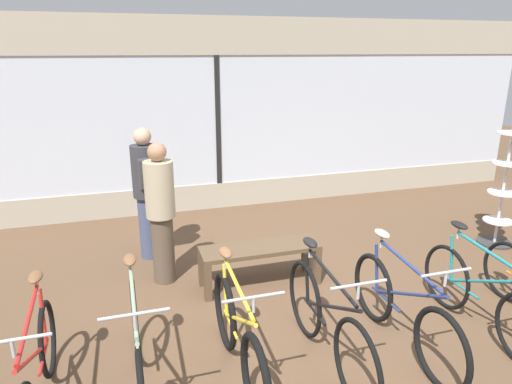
# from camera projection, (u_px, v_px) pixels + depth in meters

# --- Properties ---
(ground_plane) EXTENTS (24.00, 24.00, 0.00)m
(ground_plane) POSITION_uv_depth(u_px,v_px,m) (303.00, 327.00, 4.62)
(ground_plane) COLOR brown
(shop_back_wall) EXTENTS (12.00, 0.08, 3.20)m
(shop_back_wall) POSITION_uv_depth(u_px,v_px,m) (217.00, 115.00, 7.64)
(shop_back_wall) COLOR #B2A893
(shop_back_wall) RESTS_ON ground_plane
(bicycle_far_left) EXTENTS (0.46, 1.72, 1.01)m
(bicycle_far_left) POSITION_uv_depth(u_px,v_px,m) (38.00, 373.00, 3.42)
(bicycle_far_left) COLOR black
(bicycle_far_left) RESTS_ON ground_plane
(bicycle_left) EXTENTS (0.46, 1.80, 1.05)m
(bicycle_left) POSITION_uv_depth(u_px,v_px,m) (138.00, 351.00, 3.62)
(bicycle_left) COLOR black
(bicycle_left) RESTS_ON ground_plane
(bicycle_center_left) EXTENTS (0.46, 1.73, 1.04)m
(bicycle_center_left) POSITION_uv_depth(u_px,v_px,m) (238.00, 338.00, 3.80)
(bicycle_center_left) COLOR black
(bicycle_center_left) RESTS_ON ground_plane
(bicycle_center) EXTENTS (0.46, 1.78, 1.05)m
(bicycle_center) POSITION_uv_depth(u_px,v_px,m) (327.00, 323.00, 3.97)
(bicycle_center) COLOR black
(bicycle_center) RESTS_ON ground_plane
(bicycle_center_right) EXTENTS (0.46, 1.77, 1.03)m
(bicycle_center_right) POSITION_uv_depth(u_px,v_px,m) (402.00, 311.00, 4.21)
(bicycle_center_right) COLOR black
(bicycle_center_right) RESTS_ON ground_plane
(bicycle_right) EXTENTS (0.46, 1.74, 1.03)m
(bicycle_right) POSITION_uv_depth(u_px,v_px,m) (482.00, 297.00, 4.44)
(bicycle_right) COLOR black
(bicycle_right) RESTS_ON ground_plane
(accessory_rack) EXTENTS (0.48, 0.48, 1.71)m
(accessory_rack) POSITION_uv_depth(u_px,v_px,m) (502.00, 197.00, 6.41)
(accessory_rack) COLOR #333333
(accessory_rack) RESTS_ON ground_plane
(display_bench) EXTENTS (1.40, 0.44, 0.49)m
(display_bench) POSITION_uv_depth(u_px,v_px,m) (260.00, 253.00, 5.35)
(display_bench) COLOR brown
(display_bench) RESTS_ON ground_plane
(customer_near_rack) EXTENTS (0.37, 0.37, 1.70)m
(customer_near_rack) POSITION_uv_depth(u_px,v_px,m) (161.00, 211.00, 5.29)
(customer_near_rack) COLOR brown
(customer_near_rack) RESTS_ON ground_plane
(customer_by_window) EXTENTS (0.38, 0.52, 1.75)m
(customer_by_window) POSITION_uv_depth(u_px,v_px,m) (147.00, 190.00, 5.91)
(customer_by_window) COLOR #424C6B
(customer_by_window) RESTS_ON ground_plane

